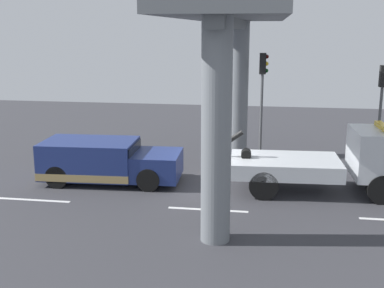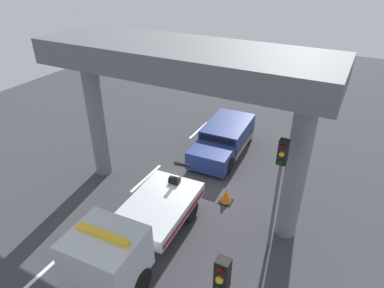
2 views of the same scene
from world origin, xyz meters
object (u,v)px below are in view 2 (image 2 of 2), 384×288
(tow_truck_white, at_px, (132,233))
(traffic_light_near, at_px, (280,173))
(towed_van_green, at_px, (224,139))
(traffic_cone_orange, at_px, (226,196))

(tow_truck_white, bearing_deg, traffic_light_near, 123.76)
(towed_van_green, bearing_deg, tow_truck_white, 0.27)
(tow_truck_white, relative_size, traffic_light_near, 1.56)
(tow_truck_white, distance_m, towed_van_green, 8.66)
(towed_van_green, relative_size, traffic_light_near, 1.13)
(traffic_cone_orange, bearing_deg, towed_van_green, -155.77)
(towed_van_green, height_order, traffic_cone_orange, towed_van_green)
(traffic_cone_orange, bearing_deg, tow_truck_white, -21.85)
(traffic_cone_orange, bearing_deg, traffic_light_near, 56.34)
(tow_truck_white, xyz_separation_m, towed_van_green, (-8.65, -0.04, -0.42))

